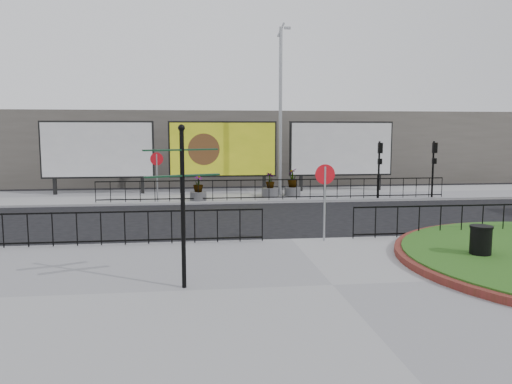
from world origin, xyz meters
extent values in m
plane|color=black|center=(0.00, 0.00, 0.00)|extent=(90.00, 90.00, 0.00)
cube|color=gray|center=(0.00, -5.00, 0.06)|extent=(30.00, 10.00, 0.12)
cube|color=gray|center=(0.00, 12.00, 0.06)|extent=(44.00, 6.00, 0.12)
cylinder|color=gray|center=(-5.00, 9.40, 1.32)|extent=(0.07, 0.07, 2.40)
cylinder|color=#B60C15|center=(-5.00, 9.40, 2.27)|extent=(0.64, 0.03, 0.64)
cylinder|color=white|center=(-5.00, 9.42, 2.27)|extent=(0.50, 0.03, 0.50)
cylinder|color=gray|center=(1.00, -0.40, 1.32)|extent=(0.07, 0.07, 2.40)
cylinder|color=#B60C15|center=(1.00, -0.40, 2.27)|extent=(0.64, 0.03, 0.64)
cylinder|color=white|center=(1.00, -0.38, 2.27)|extent=(0.50, 0.03, 0.50)
cube|color=black|center=(-10.90, 13.00, 0.62)|extent=(0.18, 0.18, 1.00)
cube|color=black|center=(-6.10, 13.00, 0.62)|extent=(0.18, 0.18, 1.00)
cube|color=black|center=(-8.50, 13.00, 2.62)|extent=(6.20, 0.25, 3.20)
cube|color=silver|center=(-8.50, 12.84, 2.62)|extent=(6.00, 0.06, 3.00)
cube|color=black|center=(-3.90, 13.00, 0.62)|extent=(0.18, 0.18, 1.00)
cube|color=black|center=(0.90, 13.00, 0.62)|extent=(0.18, 0.18, 1.00)
cube|color=black|center=(-1.50, 13.00, 2.62)|extent=(6.20, 0.25, 3.20)
cube|color=yellow|center=(-1.50, 12.84, 2.62)|extent=(6.00, 0.06, 3.00)
cube|color=black|center=(3.10, 13.00, 0.62)|extent=(0.18, 0.18, 1.00)
cube|color=black|center=(7.90, 13.00, 0.62)|extent=(0.18, 0.18, 1.00)
cube|color=black|center=(5.50, 13.00, 2.62)|extent=(6.20, 0.25, 3.20)
cube|color=silver|center=(5.50, 12.84, 2.62)|extent=(6.00, 0.06, 3.00)
cylinder|color=gray|center=(1.50, 11.00, 4.62)|extent=(0.18, 0.18, 9.00)
cylinder|color=gray|center=(1.50, 11.00, 8.97)|extent=(0.43, 0.10, 0.77)
cube|color=gray|center=(1.85, 11.00, 9.07)|extent=(0.35, 0.15, 0.12)
cylinder|color=black|center=(6.50, 9.40, 1.62)|extent=(0.10, 0.10, 3.00)
cube|color=black|center=(6.50, 9.28, 2.77)|extent=(0.22, 0.18, 0.55)
cube|color=black|center=(6.50, 9.28, 2.07)|extent=(0.20, 0.16, 0.30)
cylinder|color=black|center=(9.50, 9.40, 1.62)|extent=(0.10, 0.10, 3.00)
cube|color=black|center=(9.50, 9.28, 2.77)|extent=(0.22, 0.18, 0.55)
cube|color=black|center=(9.50, 9.28, 2.07)|extent=(0.20, 0.16, 0.30)
cube|color=#59544E|center=(0.00, 22.00, 2.50)|extent=(40.00, 10.00, 5.00)
cylinder|color=black|center=(-3.38, -4.78, 1.88)|extent=(0.10, 0.10, 3.52)
sphere|color=black|center=(-3.38, -4.78, 3.70)|extent=(0.15, 0.15, 0.15)
cube|color=black|center=(-3.80, -4.91, 3.22)|extent=(0.83, 0.39, 0.03)
cube|color=black|center=(-2.98, -4.59, 3.22)|extent=(0.81, 0.50, 0.03)
cube|color=black|center=(-3.79, -4.95, 2.66)|extent=(0.82, 0.46, 0.03)
cube|color=black|center=(-2.96, -4.65, 2.66)|extent=(0.83, 0.39, 0.03)
cylinder|color=black|center=(4.50, -3.50, 0.59)|extent=(0.56, 0.56, 0.93)
cylinder|color=black|center=(4.50, -3.50, 1.08)|extent=(0.60, 0.60, 0.06)
cylinder|color=#4C4C4F|center=(-2.97, 9.64, 0.34)|extent=(0.84, 0.84, 0.44)
imported|color=#225516|center=(-2.97, 9.64, 1.01)|extent=(0.71, 0.71, 0.90)
cylinder|color=#4C4C4F|center=(0.91, 10.67, 0.36)|extent=(0.90, 0.90, 0.47)
imported|color=#225516|center=(0.91, 10.67, 1.01)|extent=(0.67, 0.67, 0.84)
cylinder|color=#4C4C4F|center=(2.20, 11.00, 0.35)|extent=(0.88, 0.88, 0.46)
imported|color=#225516|center=(2.20, 11.00, 1.09)|extent=(0.78, 0.78, 1.03)
camera|label=1|loc=(-3.09, -15.81, 3.62)|focal=35.00mm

